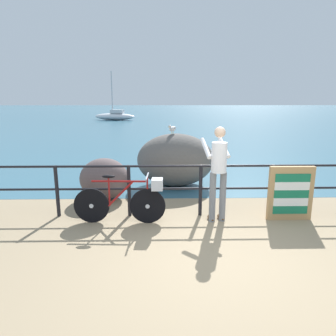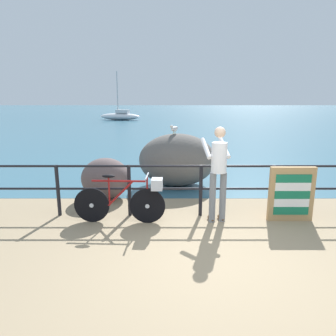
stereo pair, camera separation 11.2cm
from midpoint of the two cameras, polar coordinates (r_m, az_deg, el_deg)
The scene contains 10 objects.
ground_plane at distance 24.19m, azimuth 0.50°, elevation 7.37°, with size 120.00×120.00×0.10m, color #937F60.
sea_surface at distance 51.84m, azimuth -0.39°, elevation 10.38°, with size 120.00×90.00×0.01m, color #38667A.
promenade_railing at distance 6.01m, azimuth 5.54°, elevation -3.00°, with size 8.43×0.07×1.02m.
bicycle at distance 5.73m, azimuth -8.09°, elevation -5.70°, with size 1.70×0.48×0.92m.
person_at_railing at distance 5.70m, azimuth 8.73°, elevation -0.30°, with size 0.52×0.67×1.78m.
folded_deckchair_stack at distance 6.23m, azimuth 21.26°, elevation -4.40°, with size 0.84×0.10×1.04m.
breakwater_boulder_main at distance 8.07m, azimuth 1.00°, elevation 1.52°, with size 2.01×1.49×1.38m.
breakwater_boulder_left at distance 7.19m, azimuth -12.16°, elevation -1.95°, with size 1.11×0.95×0.94m.
seagull at distance 7.93m, azimuth 0.42°, elevation 7.36°, with size 0.25×0.31×0.23m.
sailboat at distance 32.93m, azimuth -9.93°, elevation 9.48°, with size 4.59×2.38×4.90m.
Camera 1 is at (-0.75, -4.06, 2.28)m, focal length 32.89 mm.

